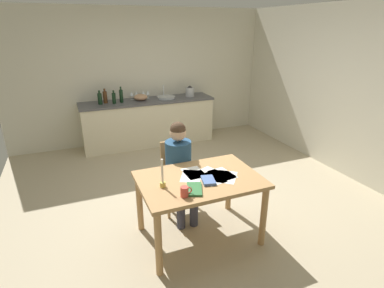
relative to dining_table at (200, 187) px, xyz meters
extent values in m
cube|color=tan|center=(0.25, 0.88, -0.66)|extent=(5.20, 5.20, 0.04)
cube|color=beige|center=(0.25, 3.48, 0.66)|extent=(5.20, 0.12, 2.60)
cube|color=beige|center=(2.85, 0.88, 0.66)|extent=(0.12, 5.20, 2.60)
cube|color=beige|center=(0.25, 3.12, -0.21)|extent=(2.55, 0.60, 0.86)
cube|color=#4C4C51|center=(0.25, 3.12, 0.24)|extent=(2.59, 0.64, 0.04)
cube|color=tan|center=(0.00, 0.00, 0.09)|extent=(1.28, 0.88, 0.04)
cylinder|color=tan|center=(-0.58, -0.38, -0.28)|extent=(0.07, 0.07, 0.70)
cylinder|color=tan|center=(0.58, -0.38, -0.28)|extent=(0.07, 0.07, 0.70)
cylinder|color=tan|center=(-0.58, 0.38, -0.28)|extent=(0.07, 0.07, 0.70)
cylinder|color=tan|center=(0.58, 0.38, -0.28)|extent=(0.07, 0.07, 0.70)
cube|color=tan|center=(-0.02, 0.62, -0.16)|extent=(0.43, 0.43, 0.04)
cube|color=tan|center=(-0.01, 0.81, 0.05)|extent=(0.36, 0.06, 0.40)
cylinder|color=tan|center=(-0.21, 0.47, -0.40)|extent=(0.04, 0.04, 0.47)
cylinder|color=tan|center=(0.13, 0.44, -0.40)|extent=(0.04, 0.04, 0.47)
cylinder|color=tan|center=(-0.18, 0.81, -0.40)|extent=(0.04, 0.04, 0.47)
cylinder|color=tan|center=(0.16, 0.78, -0.40)|extent=(0.04, 0.04, 0.47)
cylinder|color=navy|center=(-0.02, 0.60, 0.06)|extent=(0.35, 0.35, 0.50)
sphere|color=#D8AD8C|center=(-0.02, 0.60, 0.42)|extent=(0.20, 0.20, 0.20)
sphere|color=#473323|center=(-0.02, 0.60, 0.46)|extent=(0.19, 0.19, 0.19)
cylinder|color=#383847|center=(-0.12, 0.42, -0.19)|extent=(0.16, 0.39, 0.13)
cylinder|color=#383847|center=(-0.13, 0.23, -0.41)|extent=(0.10, 0.10, 0.45)
cylinder|color=#383847|center=(0.04, 0.40, -0.19)|extent=(0.16, 0.39, 0.13)
cylinder|color=#383847|center=(0.03, 0.22, -0.41)|extent=(0.10, 0.10, 0.45)
cylinder|color=#D84C3F|center=(-0.28, -0.29, 0.16)|extent=(0.08, 0.08, 0.10)
torus|color=#D84C3F|center=(-0.24, -0.29, 0.16)|extent=(0.07, 0.01, 0.07)
cylinder|color=gold|center=(-0.42, -0.03, 0.13)|extent=(0.06, 0.06, 0.05)
cylinder|color=white|center=(-0.42, -0.03, 0.28)|extent=(0.02, 0.02, 0.25)
cube|color=#4C6AAA|center=(0.05, -0.11, 0.12)|extent=(0.17, 0.22, 0.03)
cube|color=#316D3A|center=(-0.15, -0.21, 0.12)|extent=(0.23, 0.30, 0.02)
cube|color=white|center=(0.17, 0.06, 0.11)|extent=(0.31, 0.36, 0.00)
cube|color=white|center=(-0.06, 0.08, 0.11)|extent=(0.33, 0.36, 0.00)
cube|color=white|center=(0.12, -0.06, 0.11)|extent=(0.25, 0.32, 0.00)
cube|color=white|center=(-0.01, 0.14, 0.11)|extent=(0.22, 0.30, 0.00)
cube|color=white|center=(0.26, -0.01, 0.11)|extent=(0.25, 0.32, 0.00)
cube|color=white|center=(0.27, -0.08, 0.11)|extent=(0.35, 0.36, 0.00)
cylinder|color=#B2B7BC|center=(0.63, 3.12, 0.28)|extent=(0.36, 0.36, 0.04)
cylinder|color=silver|center=(0.63, 3.28, 0.38)|extent=(0.02, 0.02, 0.24)
cylinder|color=black|center=(-0.64, 3.11, 0.37)|extent=(0.08, 0.08, 0.20)
cylinder|color=black|center=(-0.64, 3.11, 0.49)|extent=(0.03, 0.03, 0.05)
cylinder|color=#593319|center=(-0.54, 3.16, 0.37)|extent=(0.08, 0.08, 0.22)
cylinder|color=#593319|center=(-0.54, 3.16, 0.51)|extent=(0.03, 0.03, 0.05)
cylinder|color=black|center=(-0.39, 3.06, 0.36)|extent=(0.07, 0.07, 0.20)
cylinder|color=black|center=(-0.39, 3.06, 0.49)|extent=(0.03, 0.03, 0.05)
cylinder|color=black|center=(-0.25, 3.10, 0.38)|extent=(0.07, 0.07, 0.24)
cylinder|color=black|center=(-0.25, 3.10, 0.53)|extent=(0.03, 0.03, 0.06)
ellipsoid|color=tan|center=(0.12, 3.14, 0.32)|extent=(0.26, 0.26, 0.12)
cylinder|color=#B7BABF|center=(1.14, 3.12, 0.35)|extent=(0.18, 0.18, 0.18)
cone|color=#262628|center=(1.14, 3.12, 0.46)|extent=(0.11, 0.11, 0.04)
cylinder|color=silver|center=(0.30, 3.27, 0.27)|extent=(0.06, 0.06, 0.00)
cylinder|color=silver|center=(0.30, 3.27, 0.30)|extent=(0.01, 0.01, 0.07)
cone|color=silver|center=(0.30, 3.27, 0.38)|extent=(0.07, 0.07, 0.08)
cylinder|color=silver|center=(0.21, 3.27, 0.27)|extent=(0.06, 0.06, 0.00)
cylinder|color=silver|center=(0.21, 3.27, 0.30)|extent=(0.01, 0.01, 0.07)
cone|color=silver|center=(0.21, 3.27, 0.38)|extent=(0.07, 0.07, 0.08)
cylinder|color=silver|center=(0.07, 3.27, 0.27)|extent=(0.06, 0.06, 0.00)
cylinder|color=silver|center=(0.07, 3.27, 0.30)|extent=(0.01, 0.01, 0.07)
cone|color=silver|center=(0.07, 3.27, 0.38)|extent=(0.07, 0.07, 0.08)
cylinder|color=silver|center=(-0.02, 3.27, 0.27)|extent=(0.06, 0.06, 0.00)
cylinder|color=silver|center=(-0.02, 3.27, 0.30)|extent=(0.01, 0.01, 0.07)
cone|color=silver|center=(-0.02, 3.27, 0.38)|extent=(0.07, 0.07, 0.08)
camera|label=1|loc=(-1.17, -2.64, 1.61)|focal=28.57mm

